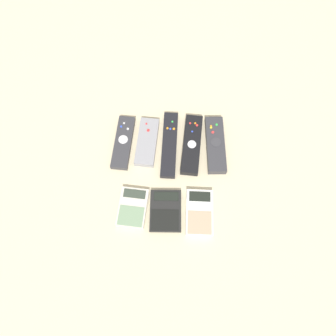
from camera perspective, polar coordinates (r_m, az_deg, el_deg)
ground_plane at (r=0.96m, az=-0.14°, el=-2.67°), size 3.00×3.00×0.00m
remote_0 at (r=1.02m, az=-7.80°, el=4.44°), size 0.06×0.18×0.02m
remote_1 at (r=1.01m, az=-3.67°, el=4.53°), size 0.07×0.16×0.02m
remote_2 at (r=1.00m, az=0.31°, el=4.11°), size 0.04×0.22×0.02m
remote_3 at (r=1.00m, az=4.15°, el=4.08°), size 0.06×0.20×0.03m
remote_4 at (r=1.01m, az=8.25°, el=4.03°), size 0.07×0.19×0.03m
calculator_0 at (r=0.94m, az=-6.18°, el=-6.87°), size 0.09×0.12×0.02m
calculator_1 at (r=0.93m, az=-0.31°, el=-7.45°), size 0.09×0.12×0.01m
calculator_2 at (r=0.93m, az=5.49°, el=-7.73°), size 0.08×0.13×0.02m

